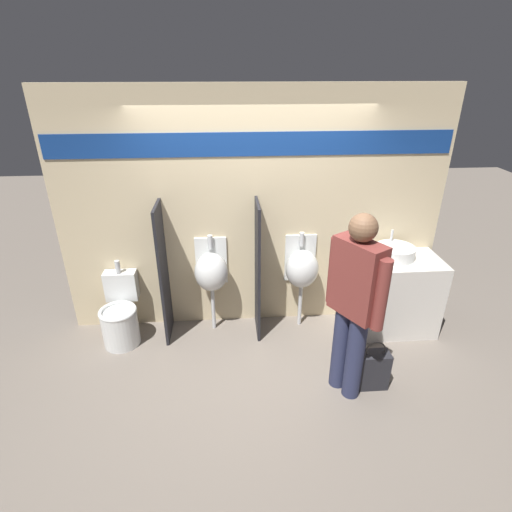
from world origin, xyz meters
name	(u,v)px	position (x,y,z in m)	size (l,w,h in m)	color
ground_plane	(257,347)	(0.00, 0.00, 0.00)	(16.00, 16.00, 0.00)	#70665B
display_wall	(253,214)	(0.00, 0.60, 1.36)	(4.25, 0.07, 2.70)	beige
sink_counter	(394,294)	(1.62, 0.27, 0.45)	(0.92, 0.60, 0.90)	silver
sink_basin	(395,252)	(1.57, 0.33, 0.97)	(0.43, 0.43, 0.27)	silver
cell_phone	(380,265)	(1.34, 0.15, 0.91)	(0.07, 0.14, 0.01)	#232328
divider_near_counter	(164,274)	(-1.00, 0.34, 0.79)	(0.03, 0.47, 1.58)	black
divider_mid	(258,271)	(0.03, 0.34, 0.79)	(0.03, 0.47, 1.58)	black
urinal_near_counter	(211,272)	(-0.48, 0.42, 0.75)	(0.38, 0.31, 1.15)	silver
urinal_far	(302,268)	(0.54, 0.42, 0.75)	(0.38, 0.31, 1.15)	silver
toilet	(120,317)	(-1.51, 0.25, 0.31)	(0.41, 0.57, 0.91)	silver
person_in_vest	(354,301)	(0.79, -0.68, 0.99)	(0.41, 0.56, 1.80)	#282D4C
shopping_bag	(373,369)	(1.06, -0.67, 0.20)	(0.30, 0.16, 0.53)	#232328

